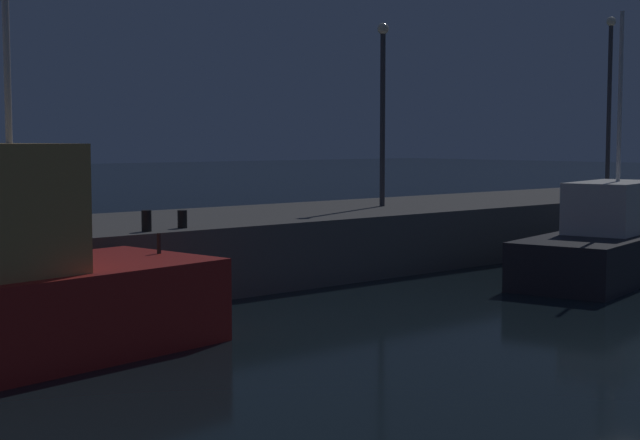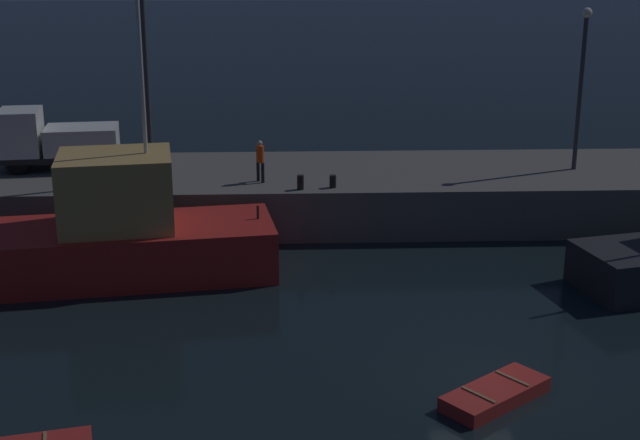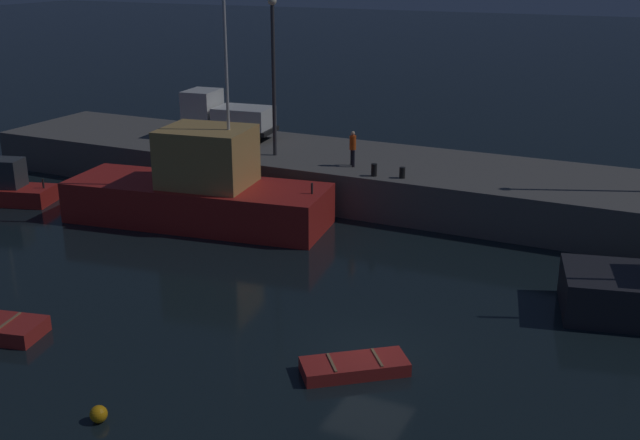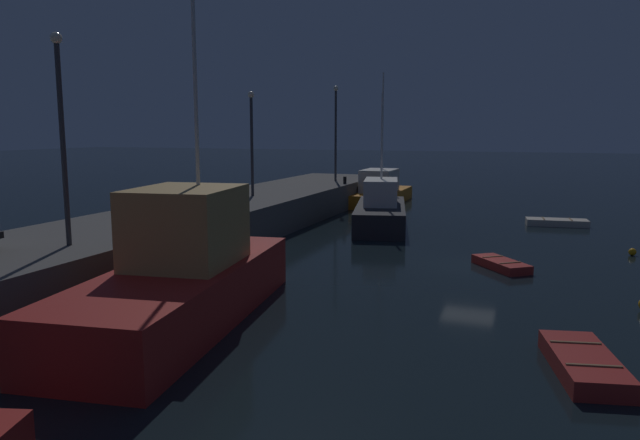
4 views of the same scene
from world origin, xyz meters
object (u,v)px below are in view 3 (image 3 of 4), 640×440
at_px(fishing_trawler_red, 200,191).
at_px(utility_truck, 224,116).
at_px(lamp_post_west, 273,65).
at_px(dinghy_red_small, 354,367).
at_px(dockworker, 353,146).
at_px(mooring_buoy_mid, 99,414).
at_px(bollard_east, 402,173).
at_px(bollard_central, 374,170).

distance_m(fishing_trawler_red, utility_truck, 9.08).
height_order(fishing_trawler_red, lamp_post_west, fishing_trawler_red).
relative_size(fishing_trawler_red, utility_truck, 2.45).
xyz_separation_m(dinghy_red_small, dockworker, (-6.65, 15.23, 2.93)).
bearing_deg(utility_truck, fishing_trawler_red, -65.60).
xyz_separation_m(dinghy_red_small, lamp_post_west, (-11.23, 15.55, 6.62)).
distance_m(fishing_trawler_red, dockworker, 7.85).
bearing_deg(mooring_buoy_mid, fishing_trawler_red, 114.30).
bearing_deg(lamp_post_west, bollard_east, -10.13).
height_order(dinghy_red_small, bollard_east, bollard_east).
distance_m(dinghy_red_small, bollard_central, 14.99).
height_order(dinghy_red_small, bollard_central, bollard_central).
xyz_separation_m(mooring_buoy_mid, utility_truck, (-10.56, 23.36, 3.17)).
xyz_separation_m(mooring_buoy_mid, bollard_east, (1.58, 19.63, 2.14)).
bearing_deg(fishing_trawler_red, dockworker, 44.60).
relative_size(fishing_trawler_red, bollard_east, 26.31).
xyz_separation_m(dinghy_red_small, utility_truck, (-15.80, 17.93, 3.21)).
xyz_separation_m(mooring_buoy_mid, lamp_post_west, (-5.99, 20.99, 6.58)).
relative_size(fishing_trawler_red, bollard_central, 22.89).
xyz_separation_m(lamp_post_west, dockworker, (4.58, -0.32, -3.69)).
distance_m(utility_truck, dockworker, 9.55).
bearing_deg(dinghy_red_small, lamp_post_west, 125.82).
relative_size(dinghy_red_small, utility_truck, 0.59).
bearing_deg(lamp_post_west, utility_truck, 152.57).
bearing_deg(dinghy_red_small, utility_truck, 131.39).
height_order(dinghy_red_small, mooring_buoy_mid, mooring_buoy_mid).
distance_m(utility_truck, bollard_east, 12.74).
xyz_separation_m(dockworker, bollard_central, (1.66, -1.26, -0.71)).
xyz_separation_m(utility_truck, dockworker, (9.15, -2.70, -0.28)).
bearing_deg(fishing_trawler_red, bollard_east, 27.31).
xyz_separation_m(lamp_post_west, bollard_east, (7.57, -1.35, -4.44)).
bearing_deg(bollard_east, utility_truck, 162.94).
height_order(mooring_buoy_mid, bollard_east, bollard_east).
bearing_deg(bollard_east, dockworker, 161.04).
bearing_deg(lamp_post_west, fishing_trawler_red, -98.94).
distance_m(dinghy_red_small, lamp_post_west, 20.29).
bearing_deg(lamp_post_west, mooring_buoy_mid, -74.07).
bearing_deg(dockworker, dinghy_red_small, -66.42).
relative_size(mooring_buoy_mid, bollard_central, 0.81).
bearing_deg(dockworker, lamp_post_west, 175.94).
height_order(dinghy_red_small, dockworker, dockworker).
height_order(utility_truck, bollard_central, utility_truck).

